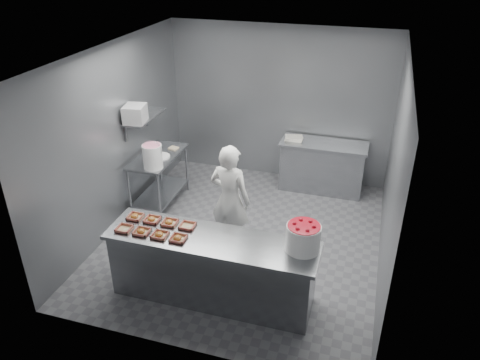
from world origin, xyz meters
name	(u,v)px	position (x,y,z in m)	size (l,w,h in m)	color
floor	(243,238)	(0.00, 0.00, 0.00)	(4.50, 4.50, 0.00)	#4C4C51
ceiling	(244,53)	(0.00, 0.00, 2.80)	(4.50, 4.50, 0.00)	white
wall_back	(279,104)	(0.00, 2.25, 1.40)	(4.00, 0.04, 2.80)	slate
wall_left	(116,139)	(-2.00, 0.00, 1.40)	(0.04, 4.50, 2.80)	slate
wall_right	(393,174)	(2.00, 0.00, 1.40)	(0.04, 4.50, 2.80)	slate
service_counter	(212,268)	(0.00, -1.35, 0.45)	(2.60, 0.70, 0.90)	slate
prep_table	(159,172)	(-1.65, 0.60, 0.59)	(0.60, 1.20, 0.90)	slate
back_counter	(322,166)	(0.90, 1.90, 0.45)	(1.50, 0.60, 0.90)	slate
wall_shelf	(144,117)	(-1.82, 0.60, 1.55)	(0.35, 0.90, 0.03)	slate
tray_0	(124,229)	(-1.09, -1.49, 0.92)	(0.19, 0.18, 0.04)	tan
tray_1	(142,232)	(-0.85, -1.49, 0.92)	(0.19, 0.18, 0.06)	tan
tray_2	(160,235)	(-0.61, -1.49, 0.92)	(0.19, 0.18, 0.06)	tan
tray_3	(178,238)	(-0.37, -1.49, 0.92)	(0.19, 0.18, 0.06)	tan
tray_4	(135,216)	(-1.09, -1.21, 0.92)	(0.19, 0.18, 0.06)	tan
tray_5	(152,219)	(-0.85, -1.21, 0.92)	(0.19, 0.18, 0.06)	tan
tray_6	(169,222)	(-0.61, -1.21, 0.92)	(0.19, 0.18, 0.06)	tan
tray_7	(187,226)	(-0.37, -1.21, 0.92)	(0.19, 0.18, 0.04)	tan
worker	(230,200)	(-0.11, -0.30, 0.83)	(0.60, 0.40, 1.65)	white
strawberry_tub	(303,237)	(1.08, -1.25, 1.07)	(0.40, 0.40, 0.33)	white
glaze_bucket	(153,156)	(-1.51, 0.18, 1.10)	(0.32, 0.30, 0.46)	white
bucket_lid	(161,156)	(-1.57, 0.56, 0.91)	(0.30, 0.30, 0.02)	white
rag	(174,148)	(-1.51, 0.93, 0.91)	(0.15, 0.12, 0.02)	#CCB28C
appliance	(135,114)	(-1.82, 0.33, 1.70)	(0.31, 0.35, 0.26)	gray
paper_stack	(294,138)	(0.37, 1.90, 0.93)	(0.30, 0.22, 0.06)	silver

